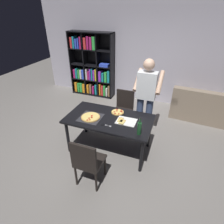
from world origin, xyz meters
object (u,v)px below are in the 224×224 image
Objects in this scene: second_pizza_plain at (118,112)px; couch at (206,108)px; dining_table at (109,121)px; chair_near_camera at (87,161)px; chair_far_side at (124,107)px; wine_bottle at (139,128)px; bookshelf at (92,68)px; pepperoni_pizza_on_tray at (91,117)px; person_serving_pizza at (146,95)px; kitchen_scissors at (105,125)px.

couch is at bearing 43.81° from second_pizza_plain.
dining_table is 1.81× the size of chair_near_camera.
wine_bottle reaches higher than chair_far_side.
dining_table is at bearing -57.34° from bookshelf.
wine_bottle reaches higher than dining_table.
bookshelf is at bearing 127.02° from second_pizza_plain.
second_pizza_plain is (0.08, -0.68, 0.25)m from chair_far_side.
second_pizza_plain is (-0.56, 0.53, -0.11)m from wine_bottle.
pepperoni_pizza_on_tray is 0.99m from wine_bottle.
chair_near_camera is 1.20m from second_pizza_plain.
chair_far_side is at bearing 157.57° from person_serving_pizza.
person_serving_pizza reaches higher than dining_table.
chair_far_side is 4.62× the size of kitchen_scissors.
bookshelf is 6.17× the size of wine_bottle.
chair_near_camera is 4.62× the size of kitchen_scissors.
couch is 2.96m from kitchen_scissors.
person_serving_pizza reaches higher than chair_near_camera.
wine_bottle is at bearing -83.72° from person_serving_pizza.
person_serving_pizza is 1.01m from wine_bottle.
chair_far_side is (0.00, 0.93, -0.16)m from dining_table.
second_pizza_plain is at bearing -134.52° from person_serving_pizza.
chair_near_camera is at bearing -90.76° from kitchen_scissors.
person_serving_pizza is 1.11m from kitchen_scissors.
couch reaches higher than pepperoni_pizza_on_tray.
second_pizza_plain is (0.07, 0.49, 0.01)m from kitchen_scissors.
person_serving_pizza reaches higher than couch.
kitchen_scissors is (1.53, -2.62, -0.13)m from bookshelf.
second_pizza_plain is at bearing -52.98° from bookshelf.
wine_bottle is (0.64, -0.29, 0.20)m from dining_table.
kitchen_scissors is (-0.52, -0.95, -0.24)m from person_serving_pizza.
kitchen_scissors is at bearing -87.91° from dining_table.
pepperoni_pizza_on_tray is 0.55m from second_pizza_plain.
pepperoni_pizza_on_tray is (-0.33, -0.12, 0.09)m from dining_table.
bookshelf reaches higher than chair_far_side.
couch is at bearing -6.47° from bookshelf.
wine_bottle is (2.17, -2.66, -0.01)m from bookshelf.
dining_table is at bearing 90.00° from chair_near_camera.
chair_near_camera reaches higher than second_pizza_plain.
person_serving_pizza is 0.69m from second_pizza_plain.
couch is 1.01× the size of person_serving_pizza.
wine_bottle is (0.64, -1.21, 0.36)m from chair_far_side.
chair_near_camera is 1.85m from chair_far_side.
bookshelf reaches higher than second_pizza_plain.
wine_bottle is at bearing -24.04° from dining_table.
bookshelf reaches higher than dining_table.
dining_table is 0.36m from pepperoni_pizza_on_tray.
pepperoni_pizza_on_tray is (-0.33, 0.81, 0.25)m from chair_near_camera.
wine_bottle is at bearing -50.87° from bookshelf.
chair_near_camera is 2.17× the size of pepperoni_pizza_on_tray.
bookshelf is at bearing 129.13° from wine_bottle.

